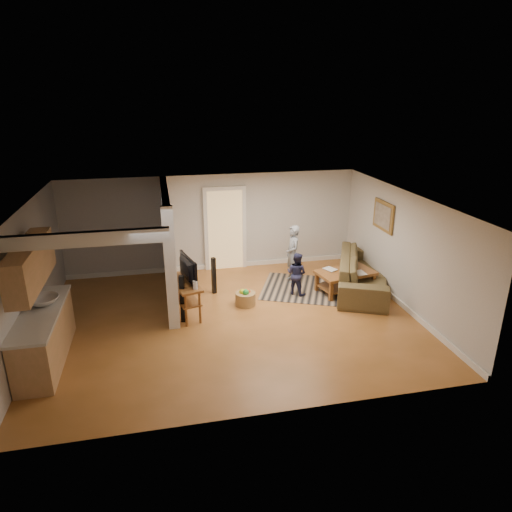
# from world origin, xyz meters

# --- Properties ---
(ground) EXTENTS (7.50, 7.50, 0.00)m
(ground) POSITION_xyz_m (0.00, 0.00, 0.00)
(ground) COLOR brown
(ground) RESTS_ON ground
(room_shell) EXTENTS (7.54, 6.02, 2.52)m
(room_shell) POSITION_xyz_m (-1.07, 0.43, 1.46)
(room_shell) COLOR #B5B1AD
(room_shell) RESTS_ON ground
(area_rug) EXTENTS (2.78, 2.46, 0.01)m
(area_rug) POSITION_xyz_m (2.09, 1.12, 0.01)
(area_rug) COLOR black
(area_rug) RESTS_ON ground
(sofa) EXTENTS (2.13, 2.99, 0.81)m
(sofa) POSITION_xyz_m (3.30, 0.95, 0.00)
(sofa) COLOR #433D21
(sofa) RESTS_ON ground
(coffee_table) EXTENTS (1.44, 1.02, 0.78)m
(coffee_table) POSITION_xyz_m (2.82, 0.84, 0.40)
(coffee_table) COLOR brown
(coffee_table) RESTS_ON ground
(tv_console) EXTENTS (0.72, 1.25, 1.01)m
(tv_console) POSITION_xyz_m (-0.93, 0.45, 0.67)
(tv_console) COLOR brown
(tv_console) RESTS_ON ground
(speaker_left) EXTENTS (0.12, 0.12, 1.01)m
(speaker_left) POSITION_xyz_m (-1.00, 0.15, 0.50)
(speaker_left) COLOR black
(speaker_left) RESTS_ON ground
(speaker_right) EXTENTS (0.11, 0.11, 0.88)m
(speaker_right) POSITION_xyz_m (-0.21, 1.40, 0.44)
(speaker_right) COLOR black
(speaker_right) RESTS_ON ground
(toy_basket) EXTENTS (0.44, 0.44, 0.40)m
(toy_basket) POSITION_xyz_m (0.38, 0.63, 0.16)
(toy_basket) COLOR olive
(toy_basket) RESTS_ON ground
(child) EXTENTS (0.35, 0.53, 1.44)m
(child) POSITION_xyz_m (1.77, 1.70, 0.00)
(child) COLOR gray
(child) RESTS_ON ground
(toddler) EXTENTS (0.62, 0.62, 1.01)m
(toddler) POSITION_xyz_m (1.65, 0.96, 0.00)
(toddler) COLOR #1F2242
(toddler) RESTS_ON ground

